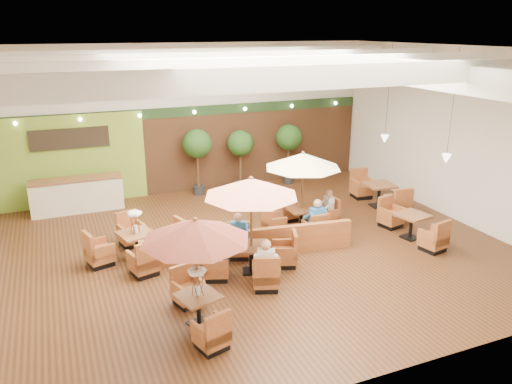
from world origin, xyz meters
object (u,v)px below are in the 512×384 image
table_2 (302,177)px  table_4 (411,227)px  diner_3 (316,216)px  table_1 (251,208)px  table_3 (137,244)px  table_5 (379,196)px  diner_2 (216,251)px  diner_4 (327,204)px  diner_1 (238,232)px  diner_0 (266,259)px  booth_divider (250,244)px  table_0 (196,245)px  topiary_1 (240,146)px  service_counter (77,195)px  topiary_0 (197,146)px  topiary_2 (289,140)px

table_2 → table_4: 3.56m
diner_3 → table_1: bearing=-158.5°
table_3 → table_5: (8.57, 0.99, -0.03)m
diner_2 → diner_4: diner_2 is taller
table_2 → table_3: table_2 is taller
table_4 → table_1: bearing=170.5°
diner_1 → table_3: bearing=0.6°
diner_0 → diner_1: size_ratio=1.05×
table_4 → table_5: (0.77, 2.68, 0.03)m
diner_2 → booth_divider: bearing=137.2°
table_2 → diner_3: bearing=-89.7°
table_0 → topiary_1: 9.42m
table_1 → topiary_1: table_1 is taller
service_counter → diner_3: size_ratio=3.48×
topiary_0 → table_2: bearing=-67.3°
table_1 → table_2: bearing=58.9°
table_1 → table_5: table_1 is taller
booth_divider → table_4: 4.97m
topiary_2 → diner_2: 8.52m
table_1 → diner_4: (3.40, 2.01, -1.03)m
table_5 → topiary_2: topiary_2 is taller
table_4 → topiary_0: bearing=114.2°
booth_divider → topiary_1: bearing=79.1°
diner_3 → diner_4: (0.92, 0.92, -0.05)m
service_counter → topiary_2: 8.18m
service_counter → topiary_2: size_ratio=1.25×
service_counter → topiary_0: (4.34, 0.20, 1.27)m
table_0 → diner_3: table_0 is taller
table_1 → diner_0: size_ratio=3.15×
topiary_0 → topiary_1: bearing=0.0°
table_3 → table_5: table_3 is taller
topiary_0 → topiary_1: size_ratio=1.07×
topiary_2 → diner_2: (-5.23, -6.65, -1.01)m
topiary_0 → diner_2: bearing=-102.6°
service_counter → diner_0: 8.31m
table_3 → diner_3: (5.05, -0.81, 0.35)m
table_2 → diner_1: table_2 is taller
diner_3 → table_3: bearing=168.7°
topiary_0 → topiary_1: (1.70, 0.00, -0.13)m
topiary_2 → diner_0: bearing=-119.5°
booth_divider → table_2: (2.19, 1.21, 1.32)m
table_4 → table_3: bearing=156.0°
diner_1 → service_counter: bearing=-34.4°
topiary_2 → diner_2: topiary_2 is taller
diner_3 → diner_0: bearing=-142.8°
table_1 → topiary_1: (2.24, 6.65, -0.04)m
table_5 → diner_2: diner_2 is taller
diner_1 → topiary_1: bearing=-90.5°
table_0 → table_3: (-0.65, 3.70, -1.43)m
table_0 → booth_divider: bearing=33.5°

